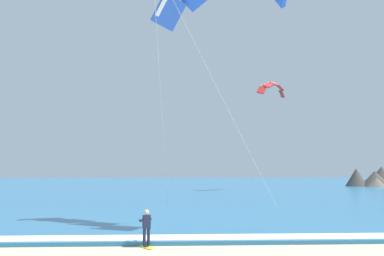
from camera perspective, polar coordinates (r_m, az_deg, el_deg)
name	(u,v)px	position (r m, az deg, el deg)	size (l,w,h in m)	color
sea	(165,186)	(80.11, -3.64, -7.77)	(200.00, 120.00, 0.20)	teal
surf_foam	(147,238)	(21.33, -6.01, -14.43)	(200.00, 1.67, 0.04)	white
surfboard	(146,247)	(20.17, -6.14, -15.52)	(0.90, 1.47, 0.09)	yellow
kitesurfer	(146,226)	(20.04, -6.13, -12.94)	(0.64, 0.64, 1.69)	#191E38
kite_distant	(273,88)	(64.48, 10.81, 5.30)	(4.93, 4.21, 2.15)	red
headland_right	(375,178)	(83.48, 23.34, -6.19)	(10.17, 7.76, 3.75)	#47423D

